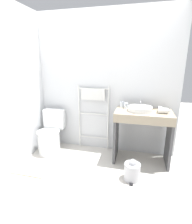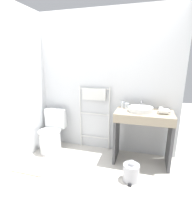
{
  "view_description": "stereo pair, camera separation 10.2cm",
  "coord_description": "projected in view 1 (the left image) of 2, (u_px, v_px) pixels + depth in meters",
  "views": [
    {
      "loc": [
        0.65,
        -1.87,
        1.63
      ],
      "look_at": [
        0.01,
        0.69,
        0.88
      ],
      "focal_mm": 28.0,
      "sensor_mm": 36.0,
      "label": 1
    },
    {
      "loc": [
        0.75,
        -1.84,
        1.63
      ],
      "look_at": [
        0.01,
        0.69,
        0.88
      ],
      "focal_mm": 28.0,
      "sensor_mm": 36.0,
      "label": 2
    }
  ],
  "objects": [
    {
      "name": "toilet",
      "position": [
        50.0,
        136.0,
        3.26
      ],
      "size": [
        0.41,
        0.54,
        0.78
      ],
      "color": "white",
      "rests_on": "ground_plane"
    },
    {
      "name": "sink_basin",
      "position": [
        140.0,
        109.0,
        2.78
      ],
      "size": [
        0.38,
        0.38,
        0.07
      ],
      "color": "white",
      "rests_on": "vanity_counter"
    },
    {
      "name": "towel_radiator",
      "position": [
        93.0,
        103.0,
        3.22
      ],
      "size": [
        0.59,
        0.06,
        1.22
      ],
      "color": "white",
      "rests_on": "ground_plane"
    },
    {
      "name": "ground_plane",
      "position": [
        83.0,
        189.0,
        2.34
      ],
      "size": [
        12.0,
        12.0,
        0.0
      ],
      "primitive_type": "plane",
      "color": "beige"
    },
    {
      "name": "cup_near_wall",
      "position": [
        122.0,
        104.0,
        3.02
      ],
      "size": [
        0.07,
        0.07,
        0.1
      ],
      "color": "silver",
      "rests_on": "vanity_counter"
    },
    {
      "name": "cup_near_edge",
      "position": [
        126.0,
        106.0,
        2.94
      ],
      "size": [
        0.07,
        0.07,
        0.09
      ],
      "color": "silver",
      "rests_on": "vanity_counter"
    },
    {
      "name": "hair_dryer",
      "position": [
        163.0,
        110.0,
        2.66
      ],
      "size": [
        0.19,
        0.2,
        0.09
      ],
      "color": "white",
      "rests_on": "vanity_counter"
    },
    {
      "name": "trash_bin",
      "position": [
        132.0,
        171.0,
        2.49
      ],
      "size": [
        0.23,
        0.26,
        0.32
      ],
      "color": "#B7B7BC",
      "rests_on": "ground_plane"
    },
    {
      "name": "faucet",
      "position": [
        140.0,
        103.0,
        2.96
      ],
      "size": [
        0.02,
        0.1,
        0.12
      ],
      "color": "silver",
      "rests_on": "vanity_counter"
    },
    {
      "name": "vanity_counter",
      "position": [
        142.0,
        129.0,
        2.84
      ],
      "size": [
        0.89,
        0.54,
        0.88
      ],
      "color": "gray",
      "rests_on": "ground_plane"
    },
    {
      "name": "wall_side",
      "position": [
        20.0,
        87.0,
        2.86
      ],
      "size": [
        0.12,
        1.81,
        2.5
      ],
      "primitive_type": "cube",
      "color": "silver",
      "rests_on": "ground_plane"
    },
    {
      "name": "wall_back",
      "position": [
        103.0,
        84.0,
        3.18
      ],
      "size": [
        2.65,
        0.12,
        2.5
      ],
      "primitive_type": "cube",
      "color": "silver",
      "rests_on": "ground_plane"
    },
    {
      "name": "bath_mat",
      "position": [
        31.0,
        169.0,
        2.77
      ],
      "size": [
        0.56,
        0.36,
        0.01
      ],
      "primitive_type": "cube",
      "color": "gray",
      "rests_on": "ground_plane"
    }
  ]
}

